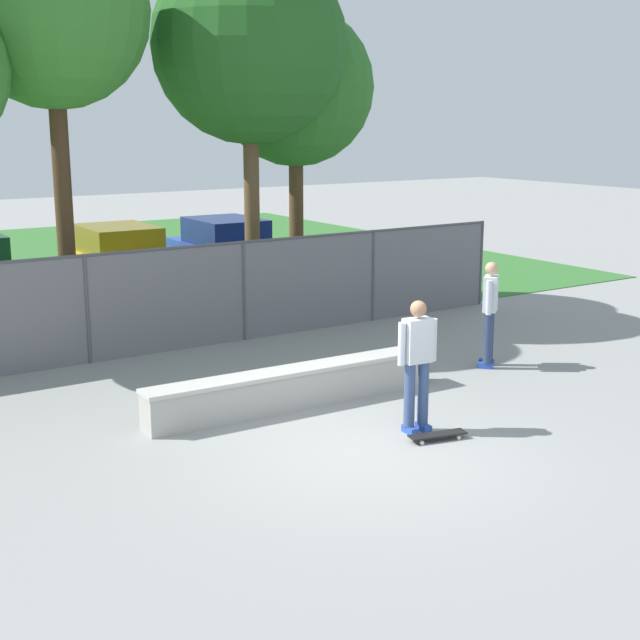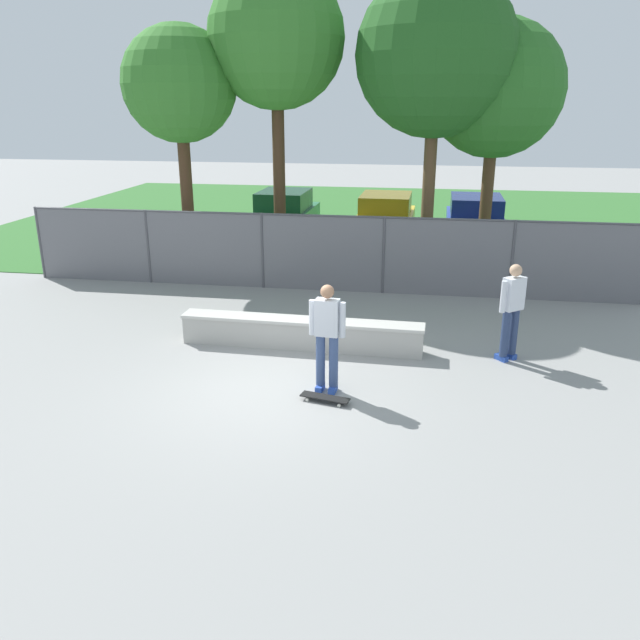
# 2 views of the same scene
# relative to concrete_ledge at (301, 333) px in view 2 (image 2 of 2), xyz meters

# --- Properties ---
(ground_plane) EXTENTS (80.00, 80.00, 0.00)m
(ground_plane) POSITION_rel_concrete_ledge_xyz_m (-0.22, -1.96, -0.29)
(ground_plane) COLOR gray
(grass_strip) EXTENTS (27.30, 20.00, 0.02)m
(grass_strip) POSITION_rel_concrete_ledge_xyz_m (-0.22, 14.27, -0.28)
(grass_strip) COLOR #336B2D
(grass_strip) RESTS_ON ground
(concrete_ledge) EXTENTS (4.73, 0.61, 0.58)m
(concrete_ledge) POSITION_rel_concrete_ledge_xyz_m (0.00, 0.00, 0.00)
(concrete_ledge) COLOR #A8A59E
(concrete_ledge) RESTS_ON ground
(skateboarder) EXTENTS (0.60, 0.30, 1.82)m
(skateboarder) POSITION_rel_concrete_ledge_xyz_m (0.78, -1.84, 0.71)
(skateboarder) COLOR #2647A5
(skateboarder) RESTS_ON ground
(skateboard) EXTENTS (0.82, 0.37, 0.09)m
(skateboard) POSITION_rel_concrete_ledge_xyz_m (0.82, -2.26, -0.22)
(skateboard) COLOR black
(skateboard) RESTS_ON ground
(chainlink_fence) EXTENTS (15.37, 0.07, 1.92)m
(chainlink_fence) POSITION_rel_concrete_ledge_xyz_m (-0.22, 3.97, 0.74)
(chainlink_fence) COLOR #4C4C51
(chainlink_fence) RESTS_ON ground
(tree_near_left) EXTENTS (2.88, 2.88, 6.39)m
(tree_near_left) POSITION_rel_concrete_ledge_xyz_m (-3.98, 4.83, 4.61)
(tree_near_left) COLOR #47301E
(tree_near_left) RESTS_ON ground
(tree_near_right) EXTENTS (3.44, 3.44, 7.74)m
(tree_near_right) POSITION_rel_concrete_ledge_xyz_m (-1.60, 5.40, 5.68)
(tree_near_right) COLOR #47301E
(tree_near_right) RESTS_ON ground
(tree_mid) EXTENTS (3.93, 3.93, 7.57)m
(tree_mid) POSITION_rel_concrete_ledge_xyz_m (2.32, 5.44, 5.29)
(tree_mid) COLOR brown
(tree_mid) RESTS_ON ground
(tree_far) EXTENTS (3.43, 3.43, 6.56)m
(tree_far) POSITION_rel_concrete_ledge_xyz_m (3.86, 6.19, 4.52)
(tree_far) COLOR #513823
(tree_far) RESTS_ON ground
(car_green) EXTENTS (2.09, 4.24, 1.66)m
(car_green) POSITION_rel_concrete_ledge_xyz_m (-2.50, 9.90, 0.54)
(car_green) COLOR #1E6638
(car_green) RESTS_ON ground
(car_yellow) EXTENTS (2.09, 4.24, 1.66)m
(car_yellow) POSITION_rel_concrete_ledge_xyz_m (0.99, 9.60, 0.54)
(car_yellow) COLOR gold
(car_yellow) RESTS_ON ground
(car_blue) EXTENTS (2.09, 4.24, 1.66)m
(car_blue) POSITION_rel_concrete_ledge_xyz_m (3.90, 9.63, 0.54)
(car_blue) COLOR #233D9E
(car_blue) RESTS_ON ground
(bystander) EXTENTS (0.48, 0.44, 1.82)m
(bystander) POSITION_rel_concrete_ledge_xyz_m (3.88, 0.00, 0.71)
(bystander) COLOR #2647A5
(bystander) RESTS_ON ground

